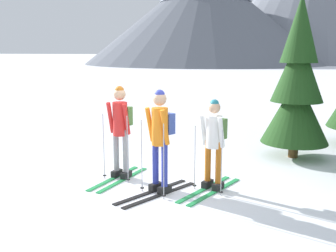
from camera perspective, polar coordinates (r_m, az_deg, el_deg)
ground_plane at (r=7.33m, az=-1.28°, el=-8.70°), size 400.00×400.00×0.00m
skier_in_red at (r=7.60m, az=-6.84°, el=-0.06°), size 0.72×1.66×1.80m
skier_in_orange at (r=6.76m, az=-1.12°, el=-1.30°), size 1.16×1.59×1.81m
skier_in_white at (r=6.99m, az=6.65°, el=-2.03°), size 1.00×1.65×1.62m
pine_tree_near at (r=9.41m, az=18.13°, el=5.66°), size 1.52×1.52×3.68m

